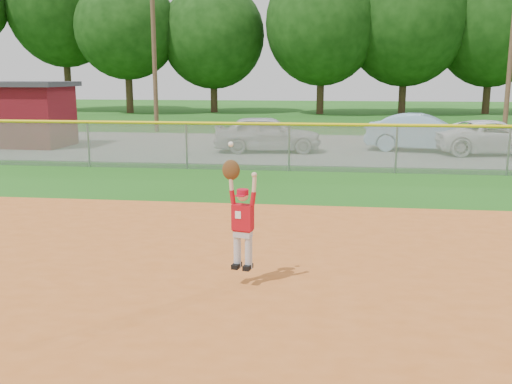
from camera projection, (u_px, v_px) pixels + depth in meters
The scene contains 10 objects.
ground at pixel (242, 281), 8.52m from camera, with size 120.00×120.00×0.00m, color #1B5613.
parking_strip at pixel (299, 147), 24.06m from camera, with size 44.00×10.00×0.03m, color slate.
car_white_a at pixel (267, 134), 22.44m from camera, with size 1.69×4.21×1.43m, color silver.
car_blue at pixel (423, 133), 22.64m from camera, with size 1.55×4.45×1.47m, color #91B8D8.
car_white_b at pixel (495, 137), 21.83m from camera, with size 2.14×4.65×1.29m, color white.
utility_shed at pixel (28, 114), 24.07m from camera, with size 3.76×2.97×2.74m.
outfield_fence at pixel (289, 144), 18.06m from camera, with size 40.06×0.10×1.55m.
power_lines at pixel (326, 41), 28.82m from camera, with size 19.40×0.24×9.00m.
tree_line at pixel (328, 15), 43.70m from camera, with size 62.37×13.00×14.43m.
ballplayer at pixel (241, 216), 8.11m from camera, with size 0.52×0.28×1.83m.
Camera 1 is at (1.22, -7.98, 3.03)m, focal length 40.00 mm.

